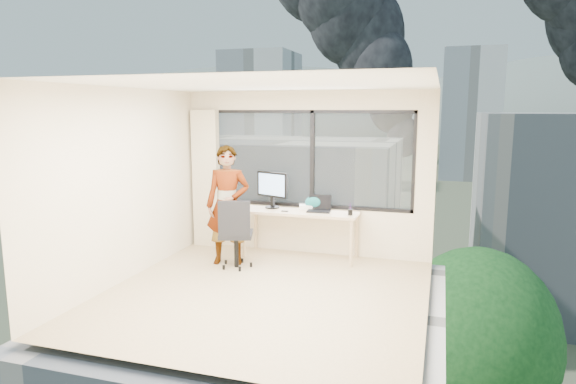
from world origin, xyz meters
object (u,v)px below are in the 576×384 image
at_px(chair, 236,232).
at_px(handbag, 314,203).
at_px(person, 228,205).
at_px(monitor, 272,190).
at_px(game_console, 308,206).
at_px(laptop, 319,204).
at_px(desk, 300,234).

distance_m(chair, handbag, 1.36).
xyz_separation_m(person, monitor, (0.46, 0.70, 0.15)).
distance_m(game_console, handbag, 0.13).
xyz_separation_m(game_console, laptop, (0.22, -0.19, 0.08)).
height_order(desk, chair, chair).
distance_m(desk, chair, 1.09).
bearing_deg(chair, laptop, 18.49).
relative_size(person, monitor, 3.04).
relative_size(monitor, game_console, 2.08).
height_order(chair, person, person).
bearing_deg(chair, person, 124.73).
bearing_deg(chair, monitor, 54.37).
bearing_deg(monitor, person, -103.23).
relative_size(monitor, handbag, 2.11).
relative_size(desk, monitor, 3.06).
bearing_deg(laptop, chair, -148.59).
distance_m(person, game_console, 1.31).
height_order(chair, laptop, chair).
bearing_deg(person, laptop, 14.21).
xyz_separation_m(monitor, handbag, (0.66, 0.08, -0.19)).
bearing_deg(monitor, game_console, 31.70).
bearing_deg(laptop, person, -157.97).
xyz_separation_m(person, game_console, (1.03, 0.81, -0.11)).
bearing_deg(monitor, chair, -87.78).
xyz_separation_m(laptop, handbag, (-0.12, 0.15, -0.01)).
distance_m(desk, game_console, 0.46).
xyz_separation_m(desk, handbag, (0.17, 0.16, 0.48)).
relative_size(laptop, handbag, 1.33).
bearing_deg(desk, person, -147.36).
bearing_deg(laptop, desk, 177.28).
height_order(monitor, game_console, monitor).
height_order(chair, handbag, chair).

